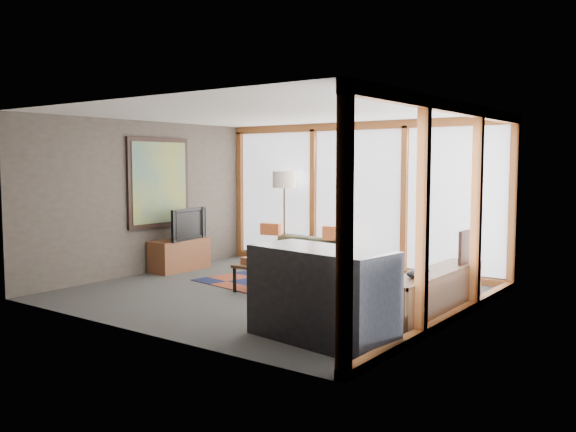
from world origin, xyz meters
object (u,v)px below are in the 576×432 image
Objects in this scene: floor_lamp at (284,218)px; bar_counter at (322,294)px; coffee_table at (276,280)px; tv_console at (180,255)px; television at (185,224)px; sofa at (301,253)px; bookshelf at (433,294)px.

floor_lamp reaches higher than bar_counter.
coffee_table is 1.10× the size of tv_console.
floor_lamp is 1.58× the size of tv_console.
television is (0.10, 0.04, 0.55)m from tv_console.
sofa is at bearing 135.75° from bar_counter.
tv_console is at bearing -123.00° from floor_lamp.
coffee_table is at bearing 147.05° from bar_counter.
floor_lamp is 4.40m from bookshelf.
floor_lamp reaches higher than tv_console.
tv_console is at bearing 100.60° from television.
floor_lamp reaches higher than coffee_table.
television reaches higher than tv_console.
bar_counter is (-0.56, -1.64, 0.21)m from bookshelf.
sofa is 1.22× the size of bar_counter.
bar_counter reaches higher than tv_console.
tv_console is (-4.90, 0.43, -0.01)m from bookshelf.
sofa is 1.59× the size of coffee_table.
bar_counter reaches higher than bookshelf.
bookshelf is at bearing 79.15° from bar_counter.
bookshelf is 4.86m from television.
television is at bearing 161.39° from bar_counter.
floor_lamp is (-0.55, 0.23, 0.59)m from sofa.
floor_lamp is 2.71m from coffee_table.
coffee_table is at bearing -112.46° from television.
television reaches higher than bookshelf.
bookshelf is at bearing -22.51° from sofa.
coffee_table is 0.53× the size of bookshelf.
bar_counter is at bearing -126.04° from television.
bookshelf is 1.46× the size of bar_counter.
coffee_table is at bearing -11.63° from tv_console.
bar_counter is (4.25, -2.11, -0.33)m from television.
floor_lamp is 1.81× the size of television.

